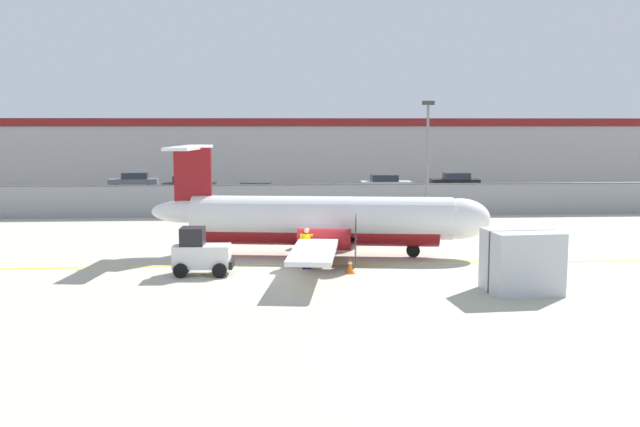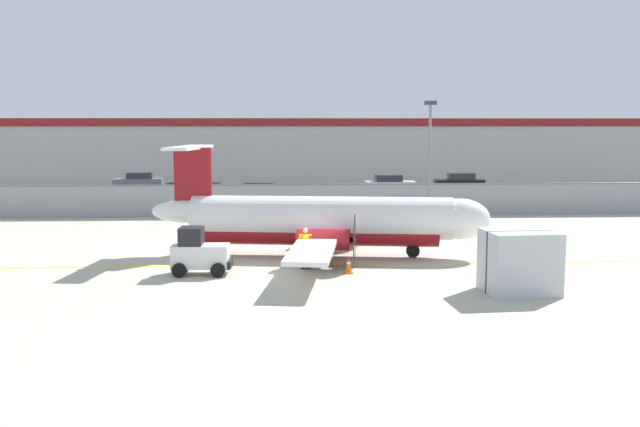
{
  "view_description": "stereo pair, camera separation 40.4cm",
  "coord_description": "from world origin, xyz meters",
  "px_view_note": "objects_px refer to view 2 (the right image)",
  "views": [
    {
      "loc": [
        -1.21,
        -27.46,
        5.88
      ],
      "look_at": [
        0.93,
        5.06,
        1.8
      ],
      "focal_mm": 40.0,
      "sensor_mm": 36.0,
      "label": 1
    },
    {
      "loc": [
        -0.81,
        -27.48,
        5.88
      ],
      "look_at": [
        0.93,
        5.06,
        1.8
      ],
      "focal_mm": 40.0,
      "sensor_mm": 36.0,
      "label": 2
    }
  ],
  "objects_px": {
    "parked_car_3": "(342,194)",
    "parked_car_4": "(390,184)",
    "parked_car_1": "(193,185)",
    "traffic_cone_far_left": "(373,238)",
    "traffic_cone_far_right": "(184,258)",
    "commuter_airplane": "(327,221)",
    "baggage_tug": "(199,253)",
    "cargo_container": "(520,262)",
    "traffic_cone_near_left": "(349,266)",
    "parked_car_5": "(460,182)",
    "apron_light_pole": "(430,151)",
    "parked_car_2": "(261,193)",
    "ground_crew_worker": "(305,246)",
    "traffic_cone_near_right": "(323,252)",
    "parked_car_0": "(139,181)"
  },
  "relations": [
    {
      "from": "baggage_tug",
      "to": "parked_car_2",
      "type": "height_order",
      "value": "baggage_tug"
    },
    {
      "from": "parked_car_1",
      "to": "parked_car_2",
      "type": "relative_size",
      "value": 0.99
    },
    {
      "from": "cargo_container",
      "to": "parked_car_3",
      "type": "height_order",
      "value": "cargo_container"
    },
    {
      "from": "baggage_tug",
      "to": "parked_car_5",
      "type": "distance_m",
      "value": 38.3
    },
    {
      "from": "commuter_airplane",
      "to": "ground_crew_worker",
      "type": "relative_size",
      "value": 9.45
    },
    {
      "from": "parked_car_5",
      "to": "parked_car_3",
      "type": "bearing_deg",
      "value": 45.24
    },
    {
      "from": "parked_car_0",
      "to": "apron_light_pole",
      "type": "height_order",
      "value": "apron_light_pole"
    },
    {
      "from": "traffic_cone_far_left",
      "to": "parked_car_5",
      "type": "xyz_separation_m",
      "value": [
        11.04,
        26.75,
        0.58
      ]
    },
    {
      "from": "commuter_airplane",
      "to": "baggage_tug",
      "type": "xyz_separation_m",
      "value": [
        -5.29,
        -3.65,
        -0.75
      ]
    },
    {
      "from": "baggage_tug",
      "to": "apron_light_pole",
      "type": "relative_size",
      "value": 0.33
    },
    {
      "from": "parked_car_3",
      "to": "parked_car_0",
      "type": "bearing_deg",
      "value": -32.46
    },
    {
      "from": "parked_car_1",
      "to": "parked_car_4",
      "type": "xyz_separation_m",
      "value": [
        16.34,
        0.32,
        0.0
      ]
    },
    {
      "from": "baggage_tug",
      "to": "cargo_container",
      "type": "height_order",
      "value": "cargo_container"
    },
    {
      "from": "traffic_cone_far_left",
      "to": "parked_car_1",
      "type": "distance_m",
      "value": 27.13
    },
    {
      "from": "baggage_tug",
      "to": "parked_car_4",
      "type": "distance_m",
      "value": 33.72
    },
    {
      "from": "commuter_airplane",
      "to": "parked_car_2",
      "type": "distance_m",
      "value": 20.94
    },
    {
      "from": "baggage_tug",
      "to": "parked_car_3",
      "type": "relative_size",
      "value": 0.55
    },
    {
      "from": "cargo_container",
      "to": "parked_car_0",
      "type": "height_order",
      "value": "cargo_container"
    },
    {
      "from": "parked_car_1",
      "to": "parked_car_3",
      "type": "distance_m",
      "value": 14.04
    },
    {
      "from": "parked_car_3",
      "to": "parked_car_4",
      "type": "distance_m",
      "value": 9.37
    },
    {
      "from": "traffic_cone_far_right",
      "to": "parked_car_0",
      "type": "height_order",
      "value": "parked_car_0"
    },
    {
      "from": "ground_crew_worker",
      "to": "parked_car_3",
      "type": "bearing_deg",
      "value": -8.95
    },
    {
      "from": "parked_car_2",
      "to": "parked_car_3",
      "type": "relative_size",
      "value": 1.01
    },
    {
      "from": "parked_car_0",
      "to": "parked_car_2",
      "type": "height_order",
      "value": "same"
    },
    {
      "from": "commuter_airplane",
      "to": "parked_car_2",
      "type": "xyz_separation_m",
      "value": [
        -3.55,
        20.62,
        -0.71
      ]
    },
    {
      "from": "traffic_cone_near_left",
      "to": "parked_car_2",
      "type": "bearing_deg",
      "value": 99.65
    },
    {
      "from": "traffic_cone_near_right",
      "to": "parked_car_3",
      "type": "height_order",
      "value": "parked_car_3"
    },
    {
      "from": "traffic_cone_far_left",
      "to": "traffic_cone_far_right",
      "type": "height_order",
      "value": "same"
    },
    {
      "from": "cargo_container",
      "to": "parked_car_3",
      "type": "bearing_deg",
      "value": 94.06
    },
    {
      "from": "ground_crew_worker",
      "to": "traffic_cone_far_left",
      "type": "xyz_separation_m",
      "value": [
        3.51,
        5.85,
        -0.64
      ]
    },
    {
      "from": "baggage_tug",
      "to": "traffic_cone_near_right",
      "type": "bearing_deg",
      "value": 33.28
    },
    {
      "from": "traffic_cone_far_right",
      "to": "parked_car_1",
      "type": "relative_size",
      "value": 0.15
    },
    {
      "from": "baggage_tug",
      "to": "traffic_cone_near_left",
      "type": "distance_m",
      "value": 5.93
    },
    {
      "from": "apron_light_pole",
      "to": "parked_car_2",
      "type": "bearing_deg",
      "value": 135.76
    },
    {
      "from": "traffic_cone_far_right",
      "to": "parked_car_4",
      "type": "relative_size",
      "value": 0.15
    },
    {
      "from": "parked_car_5",
      "to": "parked_car_4",
      "type": "bearing_deg",
      "value": 20.12
    },
    {
      "from": "traffic_cone_far_right",
      "to": "commuter_airplane",
      "type": "bearing_deg",
      "value": 16.2
    },
    {
      "from": "baggage_tug",
      "to": "cargo_container",
      "type": "distance_m",
      "value": 12.17
    },
    {
      "from": "cargo_container",
      "to": "traffic_cone_near_left",
      "type": "distance_m",
      "value": 6.76
    },
    {
      "from": "ground_crew_worker",
      "to": "traffic_cone_near_right",
      "type": "xyz_separation_m",
      "value": [
        0.83,
        2.21,
        -0.64
      ]
    },
    {
      "from": "baggage_tug",
      "to": "ground_crew_worker",
      "type": "bearing_deg",
      "value": 13.09
    },
    {
      "from": "parked_car_2",
      "to": "traffic_cone_near_right",
      "type": "bearing_deg",
      "value": -75.86
    },
    {
      "from": "parked_car_0",
      "to": "apron_light_pole",
      "type": "distance_m",
      "value": 30.49
    },
    {
      "from": "traffic_cone_near_right",
      "to": "parked_car_2",
      "type": "relative_size",
      "value": 0.15
    },
    {
      "from": "cargo_container",
      "to": "traffic_cone_far_right",
      "type": "height_order",
      "value": "cargo_container"
    },
    {
      "from": "traffic_cone_far_right",
      "to": "parked_car_0",
      "type": "distance_m",
      "value": 34.82
    },
    {
      "from": "apron_light_pole",
      "to": "parked_car_0",
      "type": "bearing_deg",
      "value": 135.05
    },
    {
      "from": "traffic_cone_near_left",
      "to": "commuter_airplane",
      "type": "bearing_deg",
      "value": 99.04
    },
    {
      "from": "traffic_cone_near_left",
      "to": "parked_car_5",
      "type": "relative_size",
      "value": 0.15
    },
    {
      "from": "parked_car_1",
      "to": "parked_car_5",
      "type": "distance_m",
      "value": 22.92
    }
  ]
}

